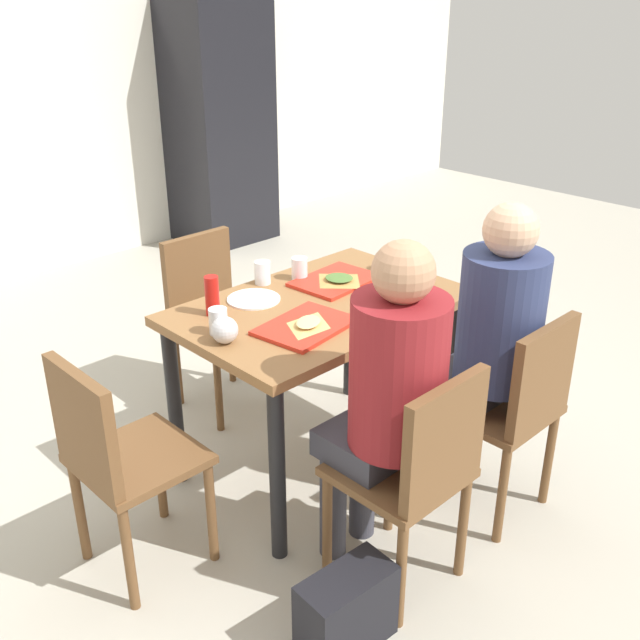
% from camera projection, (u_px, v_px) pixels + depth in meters
% --- Properties ---
extents(ground_plane, '(10.00, 10.00, 0.02)m').
position_uv_depth(ground_plane, '(320.00, 462.00, 3.33)').
color(ground_plane, '#B2AD9E').
extents(main_table, '(1.18, 0.77, 0.78)m').
position_uv_depth(main_table, '(320.00, 327.00, 3.04)').
color(main_table, olive).
rests_on(main_table, ground_plane).
extents(chair_near_left, '(0.40, 0.40, 0.86)m').
position_uv_depth(chair_near_left, '(418.00, 468.00, 2.42)').
color(chair_near_left, brown).
rests_on(chair_near_left, ground_plane).
extents(chair_near_right, '(0.40, 0.40, 0.86)m').
position_uv_depth(chair_near_right, '(515.00, 403.00, 2.80)').
color(chair_near_right, brown).
rests_on(chair_near_right, ground_plane).
extents(chair_far_side, '(0.40, 0.40, 0.86)m').
position_uv_depth(chair_far_side, '(211.00, 308.00, 3.61)').
color(chair_far_side, brown).
rests_on(chair_far_side, ground_plane).
extents(chair_left_end, '(0.40, 0.40, 0.86)m').
position_uv_depth(chair_left_end, '(116.00, 454.00, 2.49)').
color(chair_left_end, brown).
rests_on(chair_left_end, ground_plane).
extents(person_in_red, '(0.32, 0.42, 1.27)m').
position_uv_depth(person_in_red, '(389.00, 388.00, 2.41)').
color(person_in_red, '#383842').
rests_on(person_in_red, ground_plane).
extents(person_in_brown_jacket, '(0.32, 0.42, 1.27)m').
position_uv_depth(person_in_brown_jacket, '(490.00, 334.00, 2.78)').
color(person_in_brown_jacket, '#383842').
rests_on(person_in_brown_jacket, ground_plane).
extents(tray_red_near, '(0.39, 0.31, 0.02)m').
position_uv_depth(tray_red_near, '(306.00, 326.00, 2.78)').
color(tray_red_near, red).
rests_on(tray_red_near, main_table).
extents(tray_red_far, '(0.38, 0.29, 0.02)m').
position_uv_depth(tray_red_far, '(335.00, 281.00, 3.20)').
color(tray_red_far, red).
rests_on(tray_red_far, main_table).
extents(paper_plate_center, '(0.22, 0.22, 0.01)m').
position_uv_depth(paper_plate_center, '(254.00, 299.00, 3.02)').
color(paper_plate_center, white).
rests_on(paper_plate_center, main_table).
extents(paper_plate_near_edge, '(0.22, 0.22, 0.01)m').
position_uv_depth(paper_plate_near_edge, '(387.00, 305.00, 2.97)').
color(paper_plate_near_edge, white).
rests_on(paper_plate_near_edge, main_table).
extents(pizza_slice_a, '(0.22, 0.20, 0.02)m').
position_uv_depth(pizza_slice_a, '(308.00, 324.00, 2.76)').
color(pizza_slice_a, '#DBAD60').
rests_on(pizza_slice_a, tray_red_near).
extents(pizza_slice_b, '(0.17, 0.18, 0.02)m').
position_uv_depth(pizza_slice_b, '(339.00, 279.00, 3.17)').
color(pizza_slice_b, '#C68C47').
rests_on(pizza_slice_b, tray_red_far).
extents(plastic_cup_a, '(0.07, 0.07, 0.10)m').
position_uv_depth(plastic_cup_a, '(263.00, 273.00, 3.17)').
color(plastic_cup_a, white).
rests_on(plastic_cup_a, main_table).
extents(plastic_cup_b, '(0.07, 0.07, 0.10)m').
position_uv_depth(plastic_cup_b, '(385.00, 313.00, 2.78)').
color(plastic_cup_b, white).
rests_on(plastic_cup_b, main_table).
extents(plastic_cup_c, '(0.07, 0.07, 0.10)m').
position_uv_depth(plastic_cup_c, '(218.00, 321.00, 2.72)').
color(plastic_cup_c, white).
rests_on(plastic_cup_c, main_table).
extents(plastic_cup_d, '(0.07, 0.07, 0.10)m').
position_uv_depth(plastic_cup_d, '(300.00, 269.00, 3.21)').
color(plastic_cup_d, white).
rests_on(plastic_cup_d, main_table).
extents(soda_can, '(0.07, 0.07, 0.12)m').
position_uv_depth(soda_can, '(397.00, 258.00, 3.30)').
color(soda_can, '#B7BCC6').
rests_on(soda_can, main_table).
extents(condiment_bottle, '(0.06, 0.06, 0.16)m').
position_uv_depth(condiment_bottle, '(212.00, 296.00, 2.86)').
color(condiment_bottle, red).
rests_on(condiment_bottle, main_table).
extents(foil_bundle, '(0.10, 0.10, 0.10)m').
position_uv_depth(foil_bundle, '(225.00, 330.00, 2.65)').
color(foil_bundle, silver).
rests_on(foil_bundle, main_table).
extents(handbag, '(0.33, 0.18, 0.28)m').
position_uv_depth(handbag, '(346.00, 611.00, 2.35)').
color(handbag, black).
rests_on(handbag, ground_plane).
extents(drink_fridge, '(0.70, 0.60, 1.90)m').
position_uv_depth(drink_fridge, '(219.00, 123.00, 5.82)').
color(drink_fridge, black).
rests_on(drink_fridge, ground_plane).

